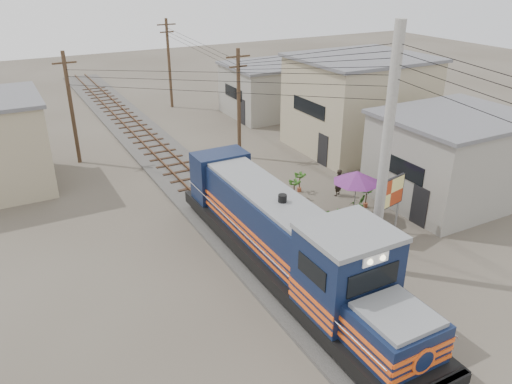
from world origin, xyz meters
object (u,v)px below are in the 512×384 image
locomotive (289,242)px  billboard (390,195)px  market_umbrella (357,177)px  vendor (338,183)px

locomotive → billboard: (5.73, 0.69, 0.51)m
billboard → market_umbrella: 2.21m
billboard → market_umbrella: billboard is taller
locomotive → vendor: bearing=40.0°
locomotive → vendor: (6.57, 5.51, -0.93)m
locomotive → billboard: locomotive is taller
vendor → locomotive: bearing=13.1°
locomotive → billboard: 5.80m
billboard → vendor: billboard is taller
billboard → market_umbrella: (-0.11, 2.21, 0.07)m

